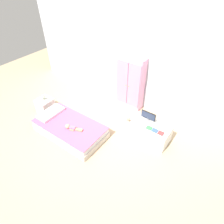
# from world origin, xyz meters

# --- Properties ---
(ground_plane) EXTENTS (10.00, 10.00, 0.02)m
(ground_plane) POSITION_xyz_m (0.00, 0.00, -0.01)
(ground_plane) COLOR tan
(back_wall) EXTENTS (6.40, 0.05, 2.70)m
(back_wall) POSITION_xyz_m (0.00, 1.57, 1.35)
(back_wall) COLOR silver
(back_wall) RESTS_ON ground_plane
(bed) EXTENTS (1.59, 0.86, 0.28)m
(bed) POSITION_xyz_m (-0.45, -0.28, 0.14)
(bed) COLOR beige
(bed) RESTS_ON ground_plane
(pillow) EXTENTS (0.32, 0.61, 0.07)m
(pillow) POSITION_xyz_m (-1.05, -0.28, 0.31)
(pillow) COLOR silver
(pillow) RESTS_ON bed
(doll) EXTENTS (0.38, 0.19, 0.10)m
(doll) POSITION_xyz_m (-0.33, -0.36, 0.32)
(doll) COLOR #D6668E
(doll) RESTS_ON bed
(nightstand) EXTENTS (0.37, 0.37, 0.37)m
(nightstand) POSITION_xyz_m (-1.53, -0.07, 0.19)
(nightstand) COLOR silver
(nightstand) RESTS_ON ground_plane
(table_lamp) EXTENTS (0.11, 0.11, 0.17)m
(table_lamp) POSITION_xyz_m (-1.53, -0.07, 0.49)
(table_lamp) COLOR #B7B2AD
(table_lamp) RESTS_ON nightstand
(wardrobe) EXTENTS (0.67, 0.31, 1.38)m
(wardrobe) POSITION_xyz_m (0.08, 1.39, 0.69)
(wardrobe) COLOR #E599BC
(wardrobe) RESTS_ON ground_plane
(tv_stand) EXTENTS (0.95, 0.48, 0.41)m
(tv_stand) POSITION_xyz_m (1.02, 0.60, 0.21)
(tv_stand) COLOR silver
(tv_stand) RESTS_ON ground_plane
(tv_monitor) EXTENTS (0.32, 0.10, 0.23)m
(tv_monitor) POSITION_xyz_m (0.95, 0.68, 0.55)
(tv_monitor) COLOR #99999E
(tv_monitor) RESTS_ON tv_stand
(rocking_horse_toy) EXTENTS (0.10, 0.04, 0.12)m
(rocking_horse_toy) POSITION_xyz_m (0.63, 0.44, 0.47)
(rocking_horse_toy) COLOR #8E6642
(rocking_horse_toy) RESTS_ON tv_stand
(book_green) EXTENTS (0.12, 0.10, 0.02)m
(book_green) POSITION_xyz_m (1.09, 0.49, 0.42)
(book_green) COLOR #429E51
(book_green) RESTS_ON tv_stand
(book_blue) EXTENTS (0.12, 0.10, 0.02)m
(book_blue) POSITION_xyz_m (1.22, 0.49, 0.42)
(book_blue) COLOR blue
(book_blue) RESTS_ON tv_stand
(book_red) EXTENTS (0.11, 0.11, 0.02)m
(book_red) POSITION_xyz_m (1.35, 0.49, 0.42)
(book_red) COLOR #CC3838
(book_red) RESTS_ON tv_stand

